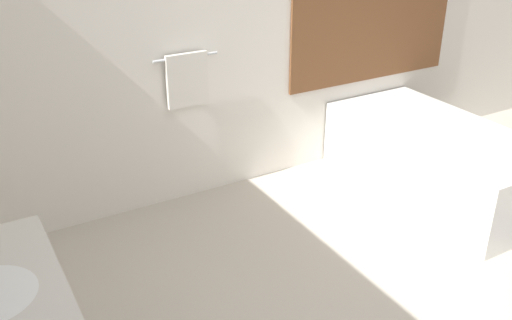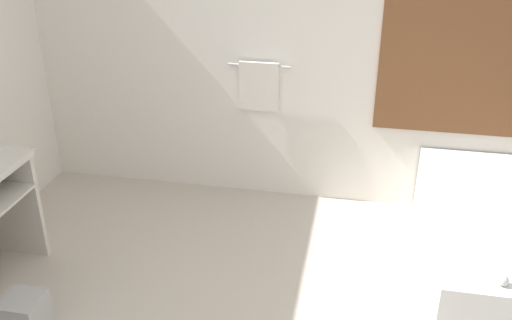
# 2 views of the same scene
# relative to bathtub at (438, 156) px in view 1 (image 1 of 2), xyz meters

# --- Properties ---
(wall_back_with_blinds) EXTENTS (7.40, 0.13, 2.70)m
(wall_back_with_blinds) POSITION_rel_bathtub_xyz_m (-1.42, 0.94, 1.04)
(wall_back_with_blinds) COLOR white
(wall_back_with_blinds) RESTS_ON ground_plane
(bathtub) EXTENTS (0.91, 1.81, 0.67)m
(bathtub) POSITION_rel_bathtub_xyz_m (0.00, 0.00, 0.00)
(bathtub) COLOR white
(bathtub) RESTS_ON ground_plane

